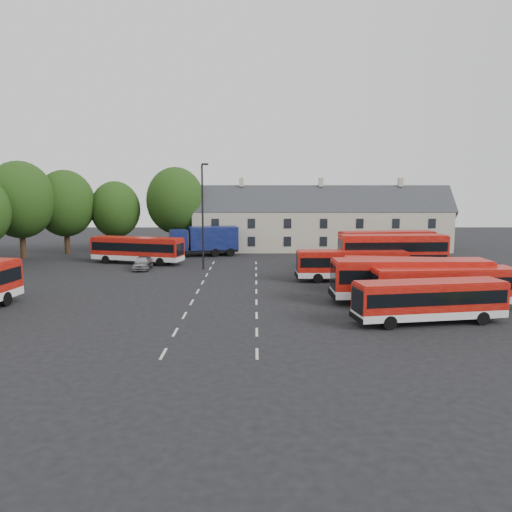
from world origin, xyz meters
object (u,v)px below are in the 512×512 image
object	(u,v)px
bus_row_a	(430,298)
bus_dd_south	(392,253)
silver_car	(143,263)
box_truck	(205,240)
lamppost	(203,213)

from	to	relation	value
bus_row_a	bus_dd_south	xyz separation A→B (m)	(2.04, 16.45, 0.73)
silver_car	bus_dd_south	bearing A→B (deg)	-13.27
box_truck	silver_car	size ratio (longest dim) A/B	2.10
bus_row_a	lamppost	world-z (taller)	lamppost
silver_car	lamppost	xyz separation A→B (m)	(6.55, 0.08, 5.30)
box_truck	lamppost	size ratio (longest dim) A/B	0.79
bus_row_a	silver_car	distance (m)	31.78
lamppost	bus_dd_south	bearing A→B (deg)	-14.96
bus_row_a	box_truck	size ratio (longest dim) A/B	1.13
bus_row_a	box_truck	bearing A→B (deg)	109.53
bus_dd_south	lamppost	world-z (taller)	lamppost
bus_row_a	box_truck	xyz separation A→B (m)	(-17.79, 32.03, 0.43)
box_truck	silver_car	xyz separation A→B (m)	(-5.66, -10.60, -1.38)
silver_car	lamppost	bearing A→B (deg)	-1.51
bus_dd_south	lamppost	xyz separation A→B (m)	(-18.95, 5.06, 3.62)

